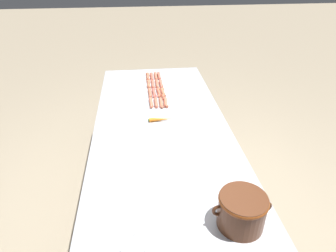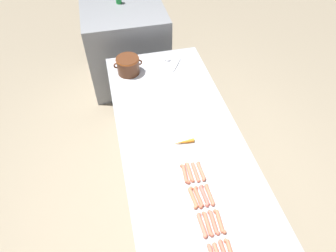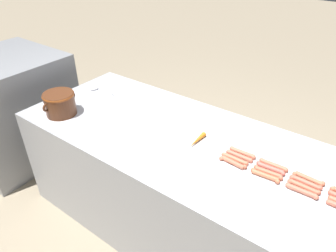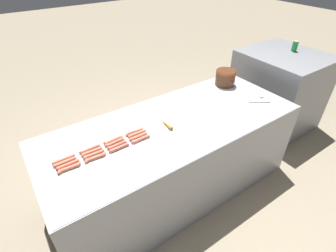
{
  "view_description": "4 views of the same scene",
  "coord_description": "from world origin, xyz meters",
  "px_view_note": "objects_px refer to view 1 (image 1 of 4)",
  "views": [
    {
      "loc": [
        0.15,
        1.78,
        1.92
      ],
      "look_at": [
        -0.03,
        0.15,
        0.92
      ],
      "focal_mm": 31.73,
      "sensor_mm": 36.0,
      "label": 1
    },
    {
      "loc": [
        -0.44,
        -1.43,
        2.58
      ],
      "look_at": [
        -0.08,
        0.06,
        0.9
      ],
      "focal_mm": 31.31,
      "sensor_mm": 36.0,
      "label": 2
    },
    {
      "loc": [
        -1.37,
        -0.86,
        1.96
      ],
      "look_at": [
        -0.1,
        0.07,
        0.94
      ],
      "focal_mm": 32.96,
      "sensor_mm": 36.0,
      "label": 3
    },
    {
      "loc": [
        1.49,
        -1.08,
        2.12
      ],
      "look_at": [
        0.1,
        -0.13,
        0.9
      ],
      "focal_mm": 27.39,
      "sensor_mm": 36.0,
      "label": 4
    }
  ],
  "objects_px": {
    "hot_dog_2": "(163,92)",
    "hot_dog_4": "(156,76)",
    "hot_dog_14": "(150,93)",
    "hot_dog_6": "(159,92)",
    "hot_dog_10": "(154,93)",
    "hot_dog_11": "(156,103)",
    "serving_spoon": "(146,245)",
    "hot_dog_5": "(157,84)",
    "hot_dog_15": "(151,103)",
    "hot_dog_13": "(149,84)",
    "hot_dog_8": "(152,76)",
    "hot_dog_7": "(161,103)",
    "hot_dog_0": "(159,76)",
    "hot_dog_9": "(153,84)",
    "hot_dog_12": "(148,76)",
    "bean_pot": "(242,209)",
    "hot_dog_1": "(161,84)",
    "hot_dog_3": "(165,102)",
    "carrot": "(161,119)"
  },
  "relations": [
    {
      "from": "hot_dog_3",
      "to": "hot_dog_13",
      "type": "distance_m",
      "value": 0.4
    },
    {
      "from": "hot_dog_11",
      "to": "hot_dog_9",
      "type": "bearing_deg",
      "value": -89.82
    },
    {
      "from": "hot_dog_0",
      "to": "serving_spoon",
      "type": "distance_m",
      "value": 1.92
    },
    {
      "from": "hot_dog_5",
      "to": "hot_dog_15",
      "type": "xyz_separation_m",
      "value": [
        0.08,
        0.38,
        0.0
      ]
    },
    {
      "from": "serving_spoon",
      "to": "hot_dog_15",
      "type": "bearing_deg",
      "value": -94.4
    },
    {
      "from": "hot_dog_11",
      "to": "hot_dog_14",
      "type": "distance_m",
      "value": 0.19
    },
    {
      "from": "hot_dog_1",
      "to": "hot_dog_14",
      "type": "relative_size",
      "value": 1.0
    },
    {
      "from": "hot_dog_4",
      "to": "hot_dog_5",
      "type": "distance_m",
      "value": 0.2
    },
    {
      "from": "hot_dog_4",
      "to": "hot_dog_14",
      "type": "xyz_separation_m",
      "value": [
        0.08,
        0.39,
        0.0
      ]
    },
    {
      "from": "hot_dog_0",
      "to": "hot_dog_10",
      "type": "relative_size",
      "value": 1.0
    },
    {
      "from": "bean_pot",
      "to": "carrot",
      "type": "distance_m",
      "value": 1.01
    },
    {
      "from": "hot_dog_2",
      "to": "serving_spoon",
      "type": "distance_m",
      "value": 1.53
    },
    {
      "from": "hot_dog_10",
      "to": "hot_dog_7",
      "type": "bearing_deg",
      "value": 102.31
    },
    {
      "from": "hot_dog_3",
      "to": "hot_dog_13",
      "type": "bearing_deg",
      "value": -73.13
    },
    {
      "from": "hot_dog_5",
      "to": "bean_pot",
      "type": "bearing_deg",
      "value": 98.86
    },
    {
      "from": "hot_dog_13",
      "to": "serving_spoon",
      "type": "bearing_deg",
      "value": 86.58
    },
    {
      "from": "hot_dog_4",
      "to": "hot_dog_11",
      "type": "bearing_deg",
      "value": 86.13
    },
    {
      "from": "hot_dog_9",
      "to": "hot_dog_8",
      "type": "bearing_deg",
      "value": -90.34
    },
    {
      "from": "hot_dog_11",
      "to": "serving_spoon",
      "type": "distance_m",
      "value": 1.33
    },
    {
      "from": "hot_dog_0",
      "to": "hot_dog_11",
      "type": "xyz_separation_m",
      "value": [
        0.07,
        0.58,
        0.0
      ]
    },
    {
      "from": "hot_dog_6",
      "to": "hot_dog_12",
      "type": "bearing_deg",
      "value": -78.65
    },
    {
      "from": "hot_dog_3",
      "to": "hot_dog_7",
      "type": "distance_m",
      "value": 0.04
    },
    {
      "from": "hot_dog_13",
      "to": "hot_dog_11",
      "type": "bearing_deg",
      "value": 96.07
    },
    {
      "from": "hot_dog_2",
      "to": "hot_dog_4",
      "type": "height_order",
      "value": "same"
    },
    {
      "from": "hot_dog_4",
      "to": "hot_dog_13",
      "type": "relative_size",
      "value": 1.0
    },
    {
      "from": "carrot",
      "to": "hot_dog_9",
      "type": "bearing_deg",
      "value": -88.8
    },
    {
      "from": "hot_dog_3",
      "to": "hot_dog_12",
      "type": "distance_m",
      "value": 0.58
    },
    {
      "from": "hot_dog_1",
      "to": "hot_dog_2",
      "type": "xyz_separation_m",
      "value": [
        0.0,
        0.19,
        0.0
      ]
    },
    {
      "from": "hot_dog_12",
      "to": "hot_dog_8",
      "type": "bearing_deg",
      "value": 177.56
    },
    {
      "from": "hot_dog_1",
      "to": "hot_dog_12",
      "type": "distance_m",
      "value": 0.22
    },
    {
      "from": "hot_dog_4",
      "to": "hot_dog_5",
      "type": "relative_size",
      "value": 1.0
    },
    {
      "from": "hot_dog_8",
      "to": "hot_dog_1",
      "type": "bearing_deg",
      "value": 111.22
    },
    {
      "from": "hot_dog_6",
      "to": "hot_dog_8",
      "type": "bearing_deg",
      "value": -84.2
    },
    {
      "from": "hot_dog_7",
      "to": "hot_dog_10",
      "type": "xyz_separation_m",
      "value": [
        0.04,
        -0.2,
        0.0
      ]
    },
    {
      "from": "hot_dog_6",
      "to": "hot_dog_10",
      "type": "distance_m",
      "value": 0.04
    },
    {
      "from": "hot_dog_4",
      "to": "hot_dog_14",
      "type": "bearing_deg",
      "value": 78.6
    },
    {
      "from": "hot_dog_14",
      "to": "bean_pot",
      "type": "distance_m",
      "value": 1.48
    },
    {
      "from": "hot_dog_5",
      "to": "carrot",
      "type": "height_order",
      "value": "carrot"
    },
    {
      "from": "hot_dog_1",
      "to": "hot_dog_6",
      "type": "height_order",
      "value": "same"
    },
    {
      "from": "hot_dog_5",
      "to": "hot_dog_13",
      "type": "height_order",
      "value": "same"
    },
    {
      "from": "hot_dog_3",
      "to": "hot_dog_9",
      "type": "height_order",
      "value": "same"
    },
    {
      "from": "hot_dog_1",
      "to": "hot_dog_14",
      "type": "xyz_separation_m",
      "value": [
        0.11,
        0.19,
        0.0
      ]
    },
    {
      "from": "hot_dog_8",
      "to": "hot_dog_9",
      "type": "relative_size",
      "value": 1.0
    },
    {
      "from": "hot_dog_11",
      "to": "hot_dog_15",
      "type": "distance_m",
      "value": 0.04
    },
    {
      "from": "hot_dog_10",
      "to": "hot_dog_5",
      "type": "bearing_deg",
      "value": -101.78
    },
    {
      "from": "hot_dog_0",
      "to": "hot_dog_13",
      "type": "relative_size",
      "value": 1.0
    },
    {
      "from": "hot_dog_12",
      "to": "hot_dog_6",
      "type": "bearing_deg",
      "value": 101.35
    },
    {
      "from": "hot_dog_8",
      "to": "hot_dog_7",
      "type": "bearing_deg",
      "value": 93.99
    },
    {
      "from": "hot_dog_6",
      "to": "hot_dog_7",
      "type": "relative_size",
      "value": 1.0
    },
    {
      "from": "hot_dog_6",
      "to": "carrot",
      "type": "bearing_deg",
      "value": 86.84
    }
  ]
}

